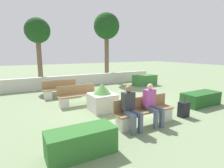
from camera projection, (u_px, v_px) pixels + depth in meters
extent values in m
plane|color=gray|center=(119.00, 106.00, 7.73)|extent=(60.00, 60.00, 0.00)
cube|color=beige|center=(80.00, 80.00, 12.24)|extent=(11.70, 0.30, 0.78)
cube|color=#937047|center=(146.00, 111.00, 5.65)|extent=(2.14, 0.44, 0.05)
cube|color=#937047|center=(141.00, 102.00, 5.82)|extent=(2.14, 0.04, 0.40)
cube|color=beige|center=(124.00, 123.00, 5.29)|extent=(0.36, 0.40, 0.42)
cube|color=beige|center=(164.00, 114.00, 6.09)|extent=(0.36, 0.40, 0.42)
cube|color=#937047|center=(78.00, 95.00, 7.73)|extent=(1.76, 0.44, 0.05)
cube|color=#937047|center=(76.00, 89.00, 7.90)|extent=(1.76, 0.04, 0.40)
cube|color=beige|center=(64.00, 102.00, 7.46)|extent=(0.36, 0.40, 0.42)
cube|color=beige|center=(92.00, 99.00, 8.08)|extent=(0.36, 0.40, 0.42)
cube|color=#937047|center=(61.00, 89.00, 9.09)|extent=(1.77, 0.44, 0.05)
cube|color=#937047|center=(59.00, 84.00, 9.26)|extent=(1.77, 0.04, 0.40)
cube|color=beige|center=(48.00, 95.00, 8.82)|extent=(0.36, 0.40, 0.42)
cube|color=beige|center=(73.00, 92.00, 9.45)|extent=(0.36, 0.40, 0.42)
cube|color=#515B70|center=(130.00, 114.00, 5.09)|extent=(0.14, 0.46, 0.13)
cube|color=#515B70|center=(135.00, 113.00, 5.18)|extent=(0.14, 0.46, 0.13)
cube|color=#515B70|center=(134.00, 125.00, 4.92)|extent=(0.11, 0.11, 0.60)
cube|color=#515B70|center=(140.00, 123.00, 5.03)|extent=(0.11, 0.11, 0.60)
cube|color=#333338|center=(128.00, 101.00, 5.28)|extent=(0.38, 0.22, 0.54)
sphere|color=#936B4C|center=(129.00, 89.00, 5.20)|extent=(0.21, 0.21, 0.21)
cube|color=#515B70|center=(152.00, 110.00, 5.48)|extent=(0.14, 0.46, 0.13)
cube|color=#515B70|center=(156.00, 109.00, 5.58)|extent=(0.14, 0.46, 0.13)
cube|color=#515B70|center=(156.00, 120.00, 5.32)|extent=(0.11, 0.11, 0.60)
cube|color=#515B70|center=(162.00, 118.00, 5.43)|extent=(0.11, 0.11, 0.60)
cube|color=#B74C9E|center=(149.00, 97.00, 5.68)|extent=(0.38, 0.22, 0.54)
sphere|color=beige|center=(150.00, 87.00, 5.59)|extent=(0.19, 0.19, 0.19)
cube|color=#235623|center=(201.00, 99.00, 7.77)|extent=(1.81, 0.79, 0.58)
cube|color=#33702D|center=(81.00, 142.00, 3.97)|extent=(1.56, 0.66, 0.62)
cube|color=#3D7A38|center=(145.00, 80.00, 12.51)|extent=(1.69, 0.80, 0.73)
cube|color=beige|center=(102.00, 102.00, 7.03)|extent=(0.98, 0.98, 0.69)
cone|color=#569347|center=(102.00, 89.00, 6.93)|extent=(0.74, 0.74, 0.41)
cube|color=black|center=(184.00, 109.00, 6.34)|extent=(0.37, 0.25, 0.55)
cylinder|color=#333338|center=(184.00, 99.00, 6.27)|extent=(0.02, 0.02, 0.20)
cylinder|color=brown|center=(40.00, 63.00, 11.58)|extent=(0.31, 0.31, 3.27)
sphere|color=#194219|center=(37.00, 30.00, 11.21)|extent=(1.60, 1.60, 1.60)
cylinder|color=brown|center=(107.00, 58.00, 13.98)|extent=(0.34, 0.34, 3.79)
sphere|color=#194219|center=(107.00, 26.00, 13.55)|extent=(2.00, 2.00, 2.00)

